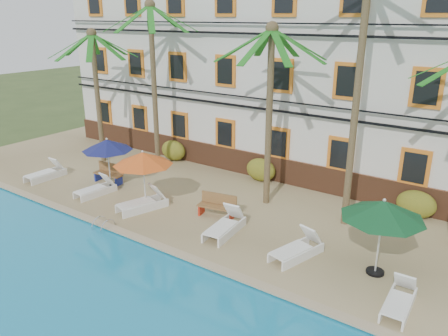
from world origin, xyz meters
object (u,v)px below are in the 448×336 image
Objects in this scene: bench_left at (109,173)px; lounger_b at (96,189)px; palm_a at (96,77)px; umbrella_blue at (107,145)px; umbrella_green at (383,210)px; palm_d at (362,49)px; lounger_d at (225,225)px; palm_b at (153,65)px; pool_ladder at (104,227)px; lounger_a at (46,173)px; lounger_f at (399,300)px; lounger_e at (297,248)px; umbrella_red at (143,159)px; lounger_c at (143,202)px; palm_c at (270,91)px; bench_right at (217,205)px.

lounger_b is at bearing -63.19° from bench_left.
umbrella_blue is at bearing -35.70° from palm_a.
palm_a reaches higher than umbrella_green.
lounger_d is at bearing -135.12° from palm_d.
palm_a is at bearing -166.25° from palm_b.
lounger_a is at bearing 163.47° from pool_ladder.
lounger_d is (-5.29, -0.50, -1.82)m from umbrella_green.
umbrella_blue is 1.29× the size of lounger_f.
palm_d is 4.91× the size of lounger_e.
lounger_a is (-6.28, -0.41, -1.77)m from umbrella_red.
umbrella_blue is at bearing -35.85° from bench_left.
lounger_f is at bearing -14.33° from lounger_e.
palm_a is at bearing 163.20° from lounger_d.
lounger_c is at bearing 176.30° from lounger_f.
palm_c is at bearing 39.22° from umbrella_red.
bench_left is (-7.44, 1.08, 0.15)m from lounger_d.
lounger_a is at bearing -153.85° from bench_left.
bench_left is at bearing 171.73° from lounger_d.
lounger_c is (0.14, -0.28, -1.75)m from umbrella_red.
palm_c is 6.29m from lounger_e.
palm_b is 3.90× the size of lounger_d.
umbrella_green reaches higher than umbrella_red.
lounger_d is at bearing -174.59° from umbrella_green.
umbrella_red is 1.78m from lounger_c.
lounger_f is at bearing -2.57° from lounger_b.
lounger_a is 1.02× the size of lounger_b.
lounger_c reaches higher than lounger_d.
palm_a reaches higher than lounger_f.
bench_left is (-0.69, 1.37, 0.19)m from lounger_b.
umbrella_red is 1.28× the size of lounger_b.
palm_a reaches higher than lounger_b.
umbrella_blue is (-6.92, -2.46, -2.79)m from palm_c.
pool_ladder is at bearing -125.15° from palm_c.
palm_d is 13.89× the size of pool_ladder.
palm_d is 4.49× the size of umbrella_blue.
palm_b is 7.38m from lounger_a.
palm_b reaches higher than lounger_a.
lounger_e is (6.95, -0.06, -1.77)m from umbrella_red.
umbrella_blue is 3.09m from umbrella_red.
umbrella_green is 1.19× the size of lounger_e.
umbrella_red is (-3.92, -3.20, -2.68)m from palm_c.
bench_left is at bearing 174.04° from lounger_e.
pool_ladder is at bearing -143.01° from palm_d.
lounger_a is (-13.63, -3.61, -6.16)m from palm_d.
lounger_c is 6.81m from lounger_e.
palm_c is 0.71× the size of palm_d.
lounger_f is at bearing -7.88° from lounger_d.
palm_c is at bearing 67.56° from bench_right.
lounger_e is at bearing -21.65° from palm_b.
lounger_d is (3.93, 0.21, -0.00)m from lounger_c.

